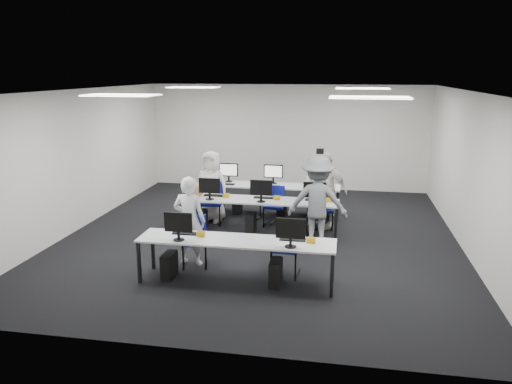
% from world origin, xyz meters
% --- Properties ---
extents(room, '(9.00, 9.02, 3.00)m').
position_xyz_m(room, '(0.00, 0.00, 1.50)').
color(room, black).
rests_on(room, ground).
extents(ceiling_panels, '(5.20, 4.60, 0.02)m').
position_xyz_m(ceiling_panels, '(0.00, 0.00, 2.98)').
color(ceiling_panels, white).
rests_on(ceiling_panels, room).
extents(desk_front, '(3.20, 0.70, 0.73)m').
position_xyz_m(desk_front, '(0.00, -2.40, 0.68)').
color(desk_front, silver).
rests_on(desk_front, ground).
extents(desk_mid, '(3.20, 0.70, 0.73)m').
position_xyz_m(desk_mid, '(0.00, 0.20, 0.68)').
color(desk_mid, silver).
rests_on(desk_mid, ground).
extents(desk_back, '(3.20, 0.70, 0.73)m').
position_xyz_m(desk_back, '(0.00, 1.60, 0.68)').
color(desk_back, silver).
rests_on(desk_back, ground).
extents(equipment_front, '(2.51, 0.41, 1.19)m').
position_xyz_m(equipment_front, '(-0.19, -2.42, 0.36)').
color(equipment_front, '#0D31B4').
rests_on(equipment_front, desk_front).
extents(equipment_mid, '(2.91, 0.41, 1.19)m').
position_xyz_m(equipment_mid, '(-0.19, 0.18, 0.36)').
color(equipment_mid, white).
rests_on(equipment_mid, desk_mid).
extents(equipment_back, '(2.91, 0.41, 1.19)m').
position_xyz_m(equipment_back, '(0.19, 1.62, 0.36)').
color(equipment_back, white).
rests_on(equipment_back, desk_back).
extents(chair_0, '(0.54, 0.56, 0.88)m').
position_xyz_m(chair_0, '(-0.88, -1.82, 0.28)').
color(chair_0, navy).
rests_on(chair_0, ground).
extents(chair_1, '(0.48, 0.52, 0.92)m').
position_xyz_m(chair_1, '(0.76, -1.93, 0.29)').
color(chair_1, navy).
rests_on(chair_1, ground).
extents(chair_2, '(0.50, 0.53, 0.92)m').
position_xyz_m(chair_2, '(-1.24, 0.70, 0.29)').
color(chair_2, navy).
rests_on(chair_2, ground).
extents(chair_3, '(0.44, 0.48, 0.87)m').
position_xyz_m(chair_3, '(0.17, 0.79, 0.27)').
color(chair_3, navy).
rests_on(chair_3, ground).
extents(chair_4, '(0.43, 0.46, 0.81)m').
position_xyz_m(chair_4, '(1.27, 0.78, 0.26)').
color(chair_4, navy).
rests_on(chair_4, ground).
extents(chair_5, '(0.49, 0.51, 0.82)m').
position_xyz_m(chair_5, '(-1.27, 1.13, 0.26)').
color(chair_5, navy).
rests_on(chair_5, ground).
extents(chair_6, '(0.54, 0.57, 0.94)m').
position_xyz_m(chair_6, '(-0.08, 1.06, 0.30)').
color(chair_6, navy).
rests_on(chair_6, ground).
extents(chair_7, '(0.57, 0.61, 0.97)m').
position_xyz_m(chair_7, '(1.14, 1.05, 0.31)').
color(chair_7, navy).
rests_on(chair_7, ground).
extents(handbag, '(0.43, 0.34, 0.31)m').
position_xyz_m(handbag, '(-1.45, 0.14, 0.88)').
color(handbag, '#93754C').
rests_on(handbag, desk_mid).
extents(student_0, '(0.61, 0.43, 1.60)m').
position_xyz_m(student_0, '(-0.98, -1.76, 0.80)').
color(student_0, white).
rests_on(student_0, ground).
extents(student_1, '(0.96, 0.87, 1.60)m').
position_xyz_m(student_1, '(1.11, 0.85, 0.80)').
color(student_1, white).
rests_on(student_1, ground).
extents(student_2, '(0.87, 0.65, 1.62)m').
position_xyz_m(student_2, '(-1.29, 0.87, 0.81)').
color(student_2, white).
rests_on(student_2, ground).
extents(student_3, '(1.06, 0.68, 1.69)m').
position_xyz_m(student_3, '(1.28, 0.88, 0.84)').
color(student_3, white).
rests_on(student_3, ground).
extents(photographer, '(1.19, 0.71, 1.80)m').
position_xyz_m(photographer, '(1.19, -0.40, 0.90)').
color(photographer, slate).
rests_on(photographer, ground).
extents(dslr_camera, '(0.15, 0.19, 0.10)m').
position_xyz_m(dslr_camera, '(1.19, -0.22, 1.86)').
color(dslr_camera, black).
rests_on(dslr_camera, photographer).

